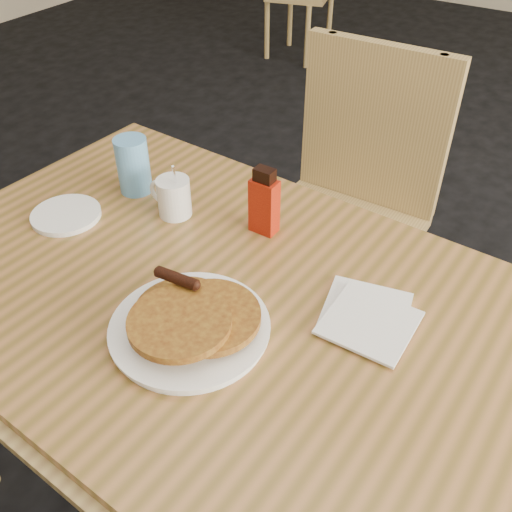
{
  "coord_description": "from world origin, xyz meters",
  "views": [
    {
      "loc": [
        0.47,
        -0.63,
        1.5
      ],
      "look_at": [
        0.05,
        0.03,
        0.86
      ],
      "focal_mm": 40.0,
      "sensor_mm": 36.0,
      "label": 1
    }
  ],
  "objects_px": {
    "syrup_bottle": "(264,203)",
    "chair_main_far": "(354,187)",
    "coffee_mug": "(173,196)",
    "blue_tumbler": "(133,165)",
    "main_table": "(208,300)",
    "pancake_plate": "(190,323)"
  },
  "relations": [
    {
      "from": "pancake_plate",
      "to": "main_table",
      "type": "bearing_deg",
      "value": 113.97
    },
    {
      "from": "pancake_plate",
      "to": "syrup_bottle",
      "type": "relative_size",
      "value": 1.86
    },
    {
      "from": "coffee_mug",
      "to": "blue_tumbler",
      "type": "distance_m",
      "value": 0.15
    },
    {
      "from": "chair_main_far",
      "to": "blue_tumbler",
      "type": "distance_m",
      "value": 0.68
    },
    {
      "from": "coffee_mug",
      "to": "syrup_bottle",
      "type": "bearing_deg",
      "value": 13.84
    },
    {
      "from": "chair_main_far",
      "to": "coffee_mug",
      "type": "relative_size",
      "value": 6.98
    },
    {
      "from": "main_table",
      "to": "coffee_mug",
      "type": "xyz_separation_m",
      "value": [
        -0.21,
        0.16,
        0.09
      ]
    },
    {
      "from": "chair_main_far",
      "to": "syrup_bottle",
      "type": "xyz_separation_m",
      "value": [
        0.01,
        -0.51,
        0.23
      ]
    },
    {
      "from": "chair_main_far",
      "to": "main_table",
      "type": "bearing_deg",
      "value": -89.98
    },
    {
      "from": "coffee_mug",
      "to": "blue_tumbler",
      "type": "bearing_deg",
      "value": 167.32
    },
    {
      "from": "syrup_bottle",
      "to": "blue_tumbler",
      "type": "height_order",
      "value": "syrup_bottle"
    },
    {
      "from": "coffee_mug",
      "to": "pancake_plate",
      "type": "bearing_deg",
      "value": -48.0
    },
    {
      "from": "main_table",
      "to": "blue_tumbler",
      "type": "relative_size",
      "value": 9.89
    },
    {
      "from": "main_table",
      "to": "pancake_plate",
      "type": "xyz_separation_m",
      "value": [
        0.05,
        -0.12,
        0.06
      ]
    },
    {
      "from": "main_table",
      "to": "blue_tumbler",
      "type": "distance_m",
      "value": 0.41
    },
    {
      "from": "chair_main_far",
      "to": "syrup_bottle",
      "type": "bearing_deg",
      "value": -89.99
    },
    {
      "from": "syrup_bottle",
      "to": "chair_main_far",
      "type": "bearing_deg",
      "value": 91.33
    },
    {
      "from": "chair_main_far",
      "to": "syrup_bottle",
      "type": "relative_size",
      "value": 6.37
    },
    {
      "from": "chair_main_far",
      "to": "blue_tumbler",
      "type": "xyz_separation_m",
      "value": [
        -0.34,
        -0.54,
        0.23
      ]
    },
    {
      "from": "pancake_plate",
      "to": "syrup_bottle",
      "type": "bearing_deg",
      "value": 99.29
    },
    {
      "from": "chair_main_far",
      "to": "blue_tumbler",
      "type": "relative_size",
      "value": 7.23
    },
    {
      "from": "main_table",
      "to": "chair_main_far",
      "type": "relative_size",
      "value": 1.37
    }
  ]
}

